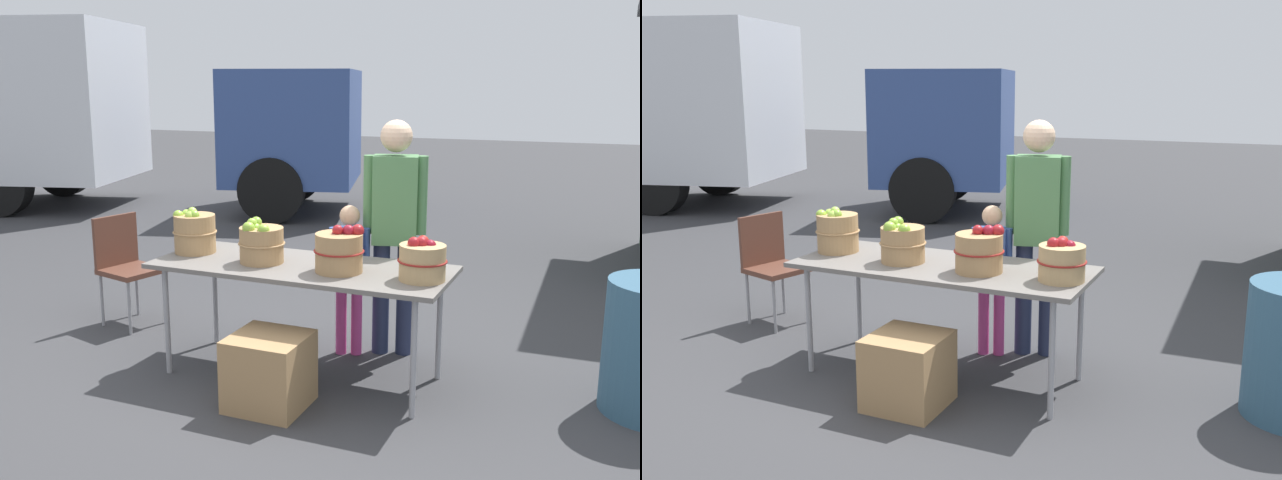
{
  "view_description": "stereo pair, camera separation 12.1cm",
  "coord_description": "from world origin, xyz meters",
  "views": [
    {
      "loc": [
        1.83,
        -3.98,
        1.88
      ],
      "look_at": [
        0.0,
        0.3,
        0.85
      ],
      "focal_mm": 40.02,
      "sensor_mm": 36.0,
      "label": 1
    },
    {
      "loc": [
        1.94,
        -3.93,
        1.88
      ],
      "look_at": [
        0.0,
        0.3,
        0.85
      ],
      "focal_mm": 40.02,
      "sensor_mm": 36.0,
      "label": 2
    }
  ],
  "objects": [
    {
      "name": "folding_chair",
      "position": [
        -1.71,
        0.41,
        0.51
      ],
      "size": [
        0.49,
        0.49,
        0.86
      ],
      "rotation": [
        0.0,
        0.0,
        1.32
      ],
      "color": "brown",
      "rests_on": "ground"
    },
    {
      "name": "child_customer",
      "position": [
        0.14,
        0.48,
        0.63
      ],
      "size": [
        0.27,
        0.19,
        1.07
      ],
      "rotation": [
        0.0,
        0.0,
        3.43
      ],
      "color": "#CC3F8C",
      "rests_on": "ground"
    },
    {
      "name": "apple_basket_green_1",
      "position": [
        -0.26,
        -0.04,
        0.88
      ],
      "size": [
        0.3,
        0.3,
        0.29
      ],
      "color": "#A87F51",
      "rests_on": "market_table"
    },
    {
      "name": "box_truck",
      "position": [
        -6.11,
        4.55,
        1.49
      ],
      "size": [
        7.99,
        4.15,
        2.75
      ],
      "rotation": [
        0.0,
        0.0,
        0.27
      ],
      "color": "silver",
      "rests_on": "ground"
    },
    {
      "name": "apple_basket_red_0",
      "position": [
        0.28,
        -0.06,
        0.88
      ],
      "size": [
        0.31,
        0.31,
        0.29
      ],
      "color": "#A87F51",
      "rests_on": "market_table"
    },
    {
      "name": "apple_basket_green_0",
      "position": [
        -0.81,
        0.03,
        0.89
      ],
      "size": [
        0.3,
        0.3,
        0.31
      ],
      "color": "#A87F51",
      "rests_on": "market_table"
    },
    {
      "name": "vendor_adult",
      "position": [
        0.42,
        0.62,
        0.97
      ],
      "size": [
        0.42,
        0.29,
        1.64
      ],
      "rotation": [
        0.0,
        0.0,
        3.4
      ],
      "color": "#262D4C",
      "rests_on": "ground"
    },
    {
      "name": "produce_crate",
      "position": [
        0.01,
        -0.48,
        0.22
      ],
      "size": [
        0.44,
        0.44,
        0.44
      ],
      "primitive_type": "cube",
      "color": "#A87F51",
      "rests_on": "ground"
    },
    {
      "name": "ground_plane",
      "position": [
        0.0,
        0.0,
        0.0
      ],
      "size": [
        40.0,
        40.0,
        0.0
      ],
      "primitive_type": "plane",
      "color": "#38383A"
    },
    {
      "name": "apple_basket_red_1",
      "position": [
        0.79,
        -0.04,
        0.87
      ],
      "size": [
        0.29,
        0.29,
        0.26
      ],
      "color": "tan",
      "rests_on": "market_table"
    },
    {
      "name": "market_table",
      "position": [
        0.0,
        0.0,
        0.71
      ],
      "size": [
        1.9,
        0.76,
        0.75
      ],
      "color": "slate",
      "rests_on": "ground"
    }
  ]
}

